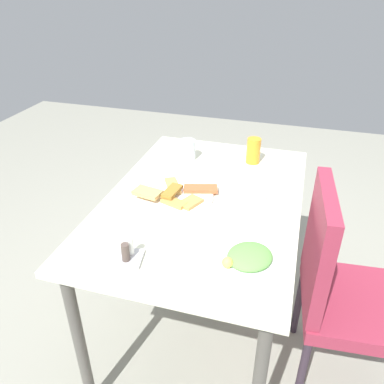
% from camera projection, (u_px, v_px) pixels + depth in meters
% --- Properties ---
extents(ground_plane, '(6.00, 6.00, 0.00)m').
position_uv_depth(ground_plane, '(201.00, 325.00, 1.97)').
color(ground_plane, gray).
extents(dining_table, '(1.15, 0.78, 0.75)m').
position_uv_depth(dining_table, '(203.00, 216.00, 1.63)').
color(dining_table, silver).
rests_on(dining_table, ground_plane).
extents(dining_chair, '(0.45, 0.46, 0.91)m').
position_uv_depth(dining_chair, '(340.00, 284.00, 1.49)').
color(dining_chair, '#952B41').
rests_on(dining_chair, ground_plane).
extents(pide_platter, '(0.31, 0.32, 0.05)m').
position_uv_depth(pide_platter, '(176.00, 196.00, 1.58)').
color(pide_platter, white).
rests_on(pide_platter, dining_table).
extents(salad_plate_greens, '(0.21, 0.21, 0.05)m').
position_uv_depth(salad_plate_greens, '(249.00, 258.00, 1.24)').
color(salad_plate_greens, white).
rests_on(salad_plate_greens, dining_table).
extents(soda_can, '(0.09, 0.09, 0.12)m').
position_uv_depth(soda_can, '(253.00, 151.00, 1.84)').
color(soda_can, orange).
rests_on(soda_can, dining_table).
extents(drinking_glass, '(0.08, 0.08, 0.10)m').
position_uv_depth(drinking_glass, '(187.00, 150.00, 1.88)').
color(drinking_glass, silver).
rests_on(drinking_glass, dining_table).
extents(paper_napkin, '(0.16, 0.16, 0.00)m').
position_uv_depth(paper_napkin, '(269.00, 189.00, 1.64)').
color(paper_napkin, white).
rests_on(paper_napkin, dining_table).
extents(fork, '(0.18, 0.08, 0.00)m').
position_uv_depth(fork, '(264.00, 188.00, 1.65)').
color(fork, silver).
rests_on(fork, paper_napkin).
extents(spoon, '(0.19, 0.07, 0.00)m').
position_uv_depth(spoon, '(273.00, 189.00, 1.64)').
color(spoon, silver).
rests_on(spoon, paper_napkin).
extents(condiment_caddy, '(0.10, 0.10, 0.08)m').
position_uv_depth(condiment_caddy, '(128.00, 254.00, 1.24)').
color(condiment_caddy, '#B2B2B7').
rests_on(condiment_caddy, dining_table).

